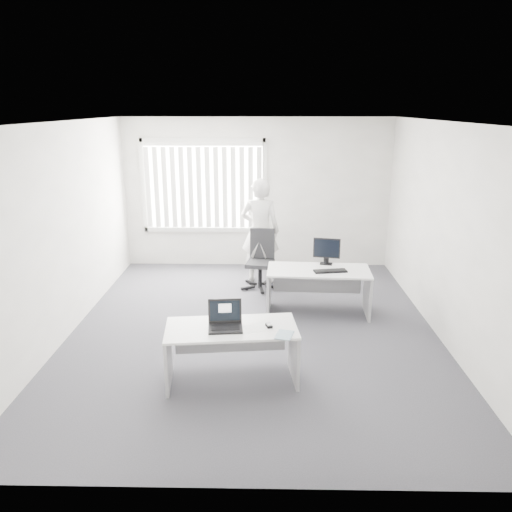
{
  "coord_description": "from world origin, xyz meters",
  "views": [
    {
      "loc": [
        0.16,
        -6.34,
        2.99
      ],
      "look_at": [
        0.03,
        0.15,
        1.03
      ],
      "focal_mm": 35.0,
      "sensor_mm": 36.0,
      "label": 1
    }
  ],
  "objects_px": {
    "office_chair": "(261,270)",
    "desk_near": "(232,342)",
    "laptop": "(225,317)",
    "desk_far": "(318,282)",
    "monitor": "(327,251)",
    "person": "(260,231)"
  },
  "relations": [
    {
      "from": "office_chair",
      "to": "desk_near",
      "type": "bearing_deg",
      "value": -85.5
    },
    {
      "from": "laptop",
      "to": "office_chair",
      "type": "bearing_deg",
      "value": 77.93
    },
    {
      "from": "desk_near",
      "to": "desk_far",
      "type": "distance_m",
      "value": 2.27
    },
    {
      "from": "laptop",
      "to": "monitor",
      "type": "relative_size",
      "value": 0.92
    },
    {
      "from": "person",
      "to": "laptop",
      "type": "relative_size",
      "value": 4.94
    },
    {
      "from": "person",
      "to": "monitor",
      "type": "xyz_separation_m",
      "value": [
        1.01,
        -1.15,
        -0.03
      ]
    },
    {
      "from": "desk_near",
      "to": "person",
      "type": "xyz_separation_m",
      "value": [
        0.28,
        3.37,
        0.44
      ]
    },
    {
      "from": "desk_far",
      "to": "monitor",
      "type": "height_order",
      "value": "monitor"
    },
    {
      "from": "person",
      "to": "monitor",
      "type": "relative_size",
      "value": 4.52
    },
    {
      "from": "laptop",
      "to": "monitor",
      "type": "distance_m",
      "value": 2.65
    },
    {
      "from": "office_chair",
      "to": "laptop",
      "type": "bearing_deg",
      "value": -86.49
    },
    {
      "from": "desk_far",
      "to": "laptop",
      "type": "xyz_separation_m",
      "value": [
        -1.22,
        -2.02,
        0.31
      ]
    },
    {
      "from": "desk_near",
      "to": "desk_far",
      "type": "relative_size",
      "value": 0.98
    },
    {
      "from": "desk_far",
      "to": "laptop",
      "type": "relative_size",
      "value": 4.14
    },
    {
      "from": "office_chair",
      "to": "person",
      "type": "bearing_deg",
      "value": 102.12
    },
    {
      "from": "desk_near",
      "to": "laptop",
      "type": "distance_m",
      "value": 0.34
    },
    {
      "from": "desk_near",
      "to": "laptop",
      "type": "relative_size",
      "value": 4.07
    },
    {
      "from": "desk_far",
      "to": "person",
      "type": "distance_m",
      "value": 1.71
    },
    {
      "from": "laptop",
      "to": "desk_far",
      "type": "bearing_deg",
      "value": 53.32
    },
    {
      "from": "desk_near",
      "to": "person",
      "type": "height_order",
      "value": "person"
    },
    {
      "from": "laptop",
      "to": "monitor",
      "type": "height_order",
      "value": "monitor"
    },
    {
      "from": "office_chair",
      "to": "monitor",
      "type": "distance_m",
      "value": 1.42
    }
  ]
}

